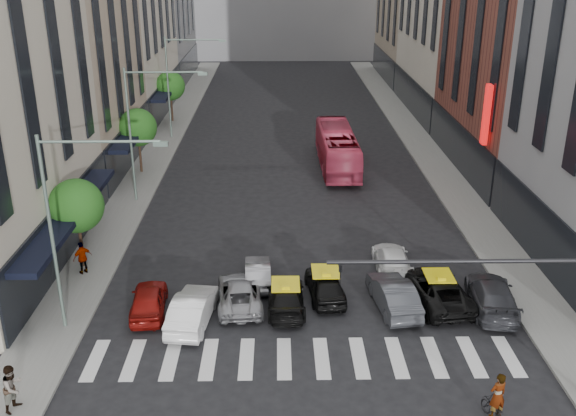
{
  "coord_description": "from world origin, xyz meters",
  "views": [
    {
      "loc": [
        -1.21,
        -21.35,
        16.1
      ],
      "look_at": [
        -0.72,
        8.67,
        4.0
      ],
      "focal_mm": 40.0,
      "sensor_mm": 36.0,
      "label": 1
    }
  ],
  "objects_px": {
    "taxi_center": "(325,284)",
    "bus": "(337,148)",
    "pedestrian_far": "(83,258)",
    "streetlamp_near": "(70,209)",
    "car_red": "(149,300)",
    "car_white_front": "(192,309)",
    "streetlamp_far": "(178,74)",
    "motorcycle": "(495,412)",
    "streetlamp_mid": "(143,117)",
    "pedestrian_near": "(13,387)",
    "taxi_left": "(286,296)"
  },
  "relations": [
    {
      "from": "car_red",
      "to": "bus",
      "type": "bearing_deg",
      "value": -121.54
    },
    {
      "from": "taxi_center",
      "to": "streetlamp_mid",
      "type": "bearing_deg",
      "value": -55.96
    },
    {
      "from": "car_white_front",
      "to": "pedestrian_near",
      "type": "relative_size",
      "value": 2.4
    },
    {
      "from": "streetlamp_mid",
      "to": "motorcycle",
      "type": "relative_size",
      "value": 5.4
    },
    {
      "from": "taxi_center",
      "to": "pedestrian_near",
      "type": "distance_m",
      "value": 14.78
    },
    {
      "from": "streetlamp_near",
      "to": "taxi_left",
      "type": "bearing_deg",
      "value": 10.05
    },
    {
      "from": "streetlamp_mid",
      "to": "taxi_center",
      "type": "xyz_separation_m",
      "value": [
        11.14,
        -13.32,
        -5.2
      ]
    },
    {
      "from": "streetlamp_far",
      "to": "bus",
      "type": "bearing_deg",
      "value": -32.82
    },
    {
      "from": "car_white_front",
      "to": "streetlamp_far",
      "type": "bearing_deg",
      "value": -74.43
    },
    {
      "from": "streetlamp_mid",
      "to": "pedestrian_near",
      "type": "distance_m",
      "value": 22.26
    },
    {
      "from": "car_white_front",
      "to": "taxi_center",
      "type": "relative_size",
      "value": 1.09
    },
    {
      "from": "streetlamp_mid",
      "to": "taxi_left",
      "type": "distance_m",
      "value": 17.84
    },
    {
      "from": "car_white_front",
      "to": "motorcycle",
      "type": "relative_size",
      "value": 2.7
    },
    {
      "from": "streetlamp_mid",
      "to": "pedestrian_near",
      "type": "height_order",
      "value": "streetlamp_mid"
    },
    {
      "from": "streetlamp_mid",
      "to": "pedestrian_far",
      "type": "relative_size",
      "value": 5.0
    },
    {
      "from": "car_red",
      "to": "pedestrian_near",
      "type": "bearing_deg",
      "value": 57.28
    },
    {
      "from": "streetlamp_near",
      "to": "taxi_center",
      "type": "bearing_deg",
      "value": 13.5
    },
    {
      "from": "taxi_left",
      "to": "motorcycle",
      "type": "distance_m",
      "value": 11.14
    },
    {
      "from": "motorcycle",
      "to": "pedestrian_near",
      "type": "height_order",
      "value": "pedestrian_near"
    },
    {
      "from": "car_red",
      "to": "motorcycle",
      "type": "height_order",
      "value": "car_red"
    },
    {
      "from": "streetlamp_mid",
      "to": "car_white_front",
      "type": "xyz_separation_m",
      "value": [
        4.84,
        -15.63,
        -5.16
      ]
    },
    {
      "from": "streetlamp_mid",
      "to": "bus",
      "type": "bearing_deg",
      "value": 28.32
    },
    {
      "from": "streetlamp_far",
      "to": "taxi_left",
      "type": "bearing_deg",
      "value": -73.22
    },
    {
      "from": "taxi_center",
      "to": "car_white_front",
      "type": "bearing_deg",
      "value": 14.26
    },
    {
      "from": "streetlamp_mid",
      "to": "pedestrian_far",
      "type": "distance_m",
      "value": 11.97
    },
    {
      "from": "pedestrian_far",
      "to": "taxi_center",
      "type": "bearing_deg",
      "value": 125.5
    },
    {
      "from": "bus",
      "to": "motorcycle",
      "type": "relative_size",
      "value": 6.71
    },
    {
      "from": "car_red",
      "to": "car_white_front",
      "type": "bearing_deg",
      "value": 151.32
    },
    {
      "from": "car_white_front",
      "to": "pedestrian_far",
      "type": "bearing_deg",
      "value": -30.17
    },
    {
      "from": "streetlamp_mid",
      "to": "car_red",
      "type": "xyz_separation_m",
      "value": [
        2.64,
        -14.68,
        -5.22
      ]
    },
    {
      "from": "car_red",
      "to": "bus",
      "type": "distance_m",
      "value": 24.52
    },
    {
      "from": "taxi_center",
      "to": "car_red",
      "type": "bearing_deg",
      "value": 3.18
    },
    {
      "from": "motorcycle",
      "to": "streetlamp_near",
      "type": "bearing_deg",
      "value": -40.72
    },
    {
      "from": "car_red",
      "to": "bus",
      "type": "xyz_separation_m",
      "value": [
        10.87,
        21.96,
        0.87
      ]
    },
    {
      "from": "streetlamp_near",
      "to": "bus",
      "type": "bearing_deg",
      "value": 59.87
    },
    {
      "from": "pedestrian_far",
      "to": "streetlamp_near",
      "type": "bearing_deg",
      "value": 62.89
    },
    {
      "from": "taxi_left",
      "to": "streetlamp_mid",
      "type": "bearing_deg",
      "value": -58.99
    },
    {
      "from": "streetlamp_near",
      "to": "motorcycle",
      "type": "distance_m",
      "value": 18.77
    },
    {
      "from": "car_white_front",
      "to": "motorcycle",
      "type": "bearing_deg",
      "value": 156.58
    },
    {
      "from": "car_white_front",
      "to": "pedestrian_far",
      "type": "distance_m",
      "value": 7.96
    },
    {
      "from": "taxi_center",
      "to": "bus",
      "type": "bearing_deg",
      "value": -102.43
    },
    {
      "from": "streetlamp_far",
      "to": "car_white_front",
      "type": "relative_size",
      "value": 2.0
    },
    {
      "from": "motorcycle",
      "to": "pedestrian_far",
      "type": "bearing_deg",
      "value": -52.04
    },
    {
      "from": "pedestrian_near",
      "to": "pedestrian_far",
      "type": "distance_m",
      "value": 10.88
    },
    {
      "from": "streetlamp_far",
      "to": "motorcycle",
      "type": "distance_m",
      "value": 42.39
    },
    {
      "from": "streetlamp_mid",
      "to": "motorcycle",
      "type": "bearing_deg",
      "value": -53.47
    },
    {
      "from": "streetlamp_mid",
      "to": "car_white_front",
      "type": "relative_size",
      "value": 2.0
    },
    {
      "from": "bus",
      "to": "pedestrian_near",
      "type": "distance_m",
      "value": 32.44
    },
    {
      "from": "car_white_front",
      "to": "bus",
      "type": "xyz_separation_m",
      "value": [
        8.67,
        22.92,
        0.82
      ]
    },
    {
      "from": "taxi_center",
      "to": "motorcycle",
      "type": "bearing_deg",
      "value": 115.24
    }
  ]
}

